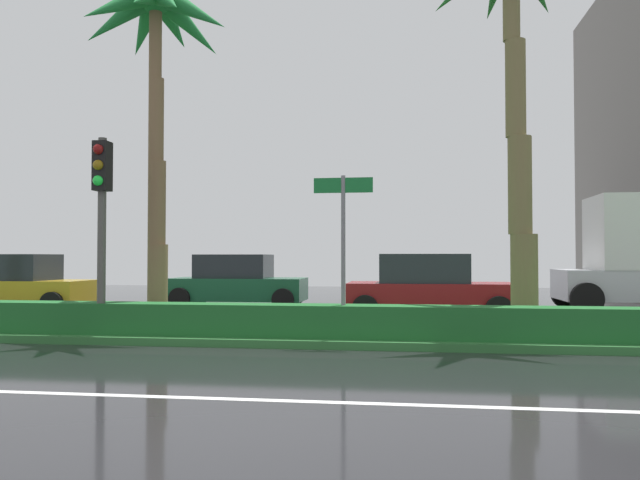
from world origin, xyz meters
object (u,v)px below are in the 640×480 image
palm_tree_mid_left (156,35)px  traffic_signal_median_left (102,199)px  palm_tree_centre_left (513,7)px  street_name_sign (343,233)px  car_in_traffic_second (237,282)px  car_in_traffic_leading (16,285)px  car_in_traffic_third (428,288)px

palm_tree_mid_left → traffic_signal_median_left: palm_tree_mid_left is taller
palm_tree_centre_left → street_name_sign: palm_tree_centre_left is taller
car_in_traffic_second → palm_tree_centre_left: bearing=-42.6°
car_in_traffic_leading → traffic_signal_median_left: bearing=-45.8°
car_in_traffic_third → car_in_traffic_second: bearing=153.6°
traffic_signal_median_left → car_in_traffic_third: 8.66m
traffic_signal_median_left → car_in_traffic_second: traffic_signal_median_left is taller
traffic_signal_median_left → street_name_sign: (4.67, 0.18, -0.68)m
street_name_sign → car_in_traffic_third: size_ratio=0.70×
palm_tree_mid_left → street_name_sign: 5.99m
traffic_signal_median_left → street_name_sign: traffic_signal_median_left is taller
palm_tree_mid_left → car_in_traffic_third: (5.77, 4.36, -5.52)m
car_in_traffic_second → palm_tree_mid_left: bearing=-88.0°
street_name_sign → car_in_traffic_third: bearing=72.5°
street_name_sign → car_in_traffic_third: 5.76m
street_name_sign → car_in_traffic_second: size_ratio=0.70×
street_name_sign → car_in_traffic_third: street_name_sign is taller
palm_tree_mid_left → car_in_traffic_third: 9.10m
car_in_traffic_second → car_in_traffic_third: size_ratio=1.00×
palm_tree_mid_left → street_name_sign: palm_tree_mid_left is taller
palm_tree_centre_left → car_in_traffic_third: palm_tree_centre_left is taller
traffic_signal_median_left → car_in_traffic_leading: traffic_signal_median_left is taller
palm_tree_centre_left → car_in_traffic_leading: (-13.56, 4.24, -5.84)m
palm_tree_centre_left → car_in_traffic_third: 7.27m
street_name_sign → car_in_traffic_leading: street_name_sign is taller
car_in_traffic_second → car_in_traffic_third: 6.73m
car_in_traffic_third → street_name_sign: bearing=-107.5°
car_in_traffic_second → street_name_sign: bearing=-62.6°
traffic_signal_median_left → car_in_traffic_third: traffic_signal_median_left is taller
car_in_traffic_leading → car_in_traffic_third: (11.96, -0.21, 0.00)m
palm_tree_mid_left → car_in_traffic_third: bearing=37.1°
palm_tree_centre_left → street_name_sign: 5.80m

